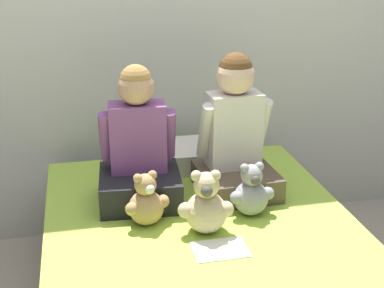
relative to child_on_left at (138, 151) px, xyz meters
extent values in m
cube|color=beige|center=(0.23, 0.65, 0.52)|extent=(8.00, 0.06, 2.50)
cube|color=silver|center=(0.23, -0.51, -0.38)|extent=(1.29, 2.00, 0.22)
cube|color=#A8D147|center=(0.23, -0.51, -0.25)|extent=(1.30, 2.02, 0.03)
cube|color=black|center=(0.00, -0.03, -0.17)|extent=(0.38, 0.35, 0.14)
cube|color=#7F4789|center=(0.00, 0.02, 0.05)|extent=(0.26, 0.15, 0.31)
sphere|color=tan|center=(0.00, 0.02, 0.28)|extent=(0.16, 0.16, 0.16)
sphere|color=#A37A42|center=(0.00, 0.02, 0.31)|extent=(0.14, 0.14, 0.14)
cylinder|color=#7F4789|center=(-0.14, 0.03, 0.06)|extent=(0.07, 0.14, 0.25)
cylinder|color=#7F4789|center=(0.14, 0.01, 0.06)|extent=(0.07, 0.14, 0.25)
cube|color=brown|center=(0.45, -0.03, -0.18)|extent=(0.36, 0.37, 0.11)
cube|color=silver|center=(0.45, 0.03, 0.05)|extent=(0.25, 0.15, 0.35)
sphere|color=beige|center=(0.45, 0.03, 0.31)|extent=(0.17, 0.17, 0.17)
sphere|color=brown|center=(0.45, 0.03, 0.34)|extent=(0.15, 0.15, 0.15)
cylinder|color=silver|center=(0.31, 0.02, 0.06)|extent=(0.06, 0.15, 0.29)
cylinder|color=silver|center=(0.58, 0.03, 0.06)|extent=(0.06, 0.15, 0.29)
sphere|color=tan|center=(0.00, -0.23, -0.17)|extent=(0.15, 0.15, 0.15)
sphere|color=tan|center=(0.00, -0.23, -0.06)|extent=(0.09, 0.09, 0.09)
sphere|color=white|center=(0.01, -0.26, -0.06)|extent=(0.04, 0.04, 0.04)
sphere|color=tan|center=(-0.03, -0.24, -0.02)|extent=(0.04, 0.04, 0.04)
sphere|color=tan|center=(0.03, -0.22, -0.02)|extent=(0.04, 0.04, 0.04)
sphere|color=tan|center=(-0.06, -0.26, -0.15)|extent=(0.06, 0.06, 0.06)
sphere|color=tan|center=(0.07, -0.22, -0.15)|extent=(0.06, 0.06, 0.06)
sphere|color=#939399|center=(0.45, -0.24, -0.16)|extent=(0.15, 0.15, 0.15)
sphere|color=#939399|center=(0.45, -0.24, -0.06)|extent=(0.09, 0.09, 0.09)
sphere|color=#4C4742|center=(0.45, -0.28, -0.06)|extent=(0.04, 0.04, 0.04)
sphere|color=#939399|center=(0.41, -0.24, -0.02)|extent=(0.04, 0.04, 0.04)
sphere|color=#939399|center=(0.48, -0.24, -0.02)|extent=(0.04, 0.04, 0.04)
sphere|color=#939399|center=(0.38, -0.26, -0.15)|extent=(0.06, 0.06, 0.06)
sphere|color=#939399|center=(0.52, -0.25, -0.15)|extent=(0.06, 0.06, 0.06)
sphere|color=#D1B78E|center=(0.22, -0.34, -0.15)|extent=(0.17, 0.17, 0.17)
sphere|color=#D1B78E|center=(0.22, -0.34, -0.03)|extent=(0.11, 0.11, 0.11)
sphere|color=#4C4742|center=(0.22, -0.38, -0.04)|extent=(0.05, 0.05, 0.05)
sphere|color=#D1B78E|center=(0.19, -0.33, 0.01)|extent=(0.04, 0.04, 0.04)
sphere|color=#D1B78E|center=(0.26, -0.35, 0.01)|extent=(0.04, 0.04, 0.04)
sphere|color=#D1B78E|center=(0.14, -0.35, -0.13)|extent=(0.06, 0.06, 0.06)
sphere|color=#D1B78E|center=(0.30, -0.37, -0.13)|extent=(0.06, 0.06, 0.06)
cube|color=silver|center=(0.23, 0.33, -0.18)|extent=(0.46, 0.31, 0.11)
cube|color=white|center=(0.25, -0.49, -0.24)|extent=(0.21, 0.15, 0.00)
camera|label=1|loc=(-0.24, -2.19, 0.88)|focal=50.00mm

